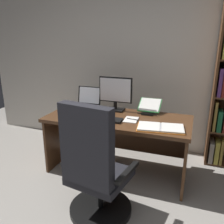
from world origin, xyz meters
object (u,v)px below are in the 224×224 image
(computer_mouse, at_px, (80,115))
(open_binder, at_px, (161,128))
(laptop, at_px, (86,103))
(keyboard, at_px, (104,119))
(monitor, at_px, (115,94))
(pen, at_px, (133,119))
(reading_stand_with_book, at_px, (149,106))
(notepad, at_px, (131,120))
(office_chair, at_px, (94,172))
(desk, at_px, (120,130))

(computer_mouse, height_order, open_binder, computer_mouse)
(laptop, relative_size, keyboard, 0.79)
(monitor, relative_size, pen, 3.07)
(laptop, xyz_separation_m, reading_stand_with_book, (0.84, 0.06, 0.02))
(open_binder, bearing_deg, pen, 148.51)
(monitor, height_order, open_binder, monitor)
(open_binder, distance_m, notepad, 0.39)
(computer_mouse, distance_m, open_binder, 0.95)
(monitor, xyz_separation_m, keyboard, (0.00, -0.40, -0.20))
(computer_mouse, bearing_deg, office_chair, -55.31)
(pen, bearing_deg, monitor, 136.13)
(desk, relative_size, pen, 12.02)
(keyboard, xyz_separation_m, notepad, (0.29, 0.10, -0.01))
(desk, relative_size, keyboard, 4.01)
(computer_mouse, bearing_deg, open_binder, -3.02)
(desk, height_order, open_binder, open_binder)
(laptop, relative_size, reading_stand_with_book, 1.16)
(monitor, distance_m, pen, 0.47)
(reading_stand_with_book, bearing_deg, office_chair, -102.01)
(desk, height_order, reading_stand_with_book, reading_stand_with_book)
(open_binder, relative_size, notepad, 2.43)
(monitor, relative_size, open_binder, 0.84)
(laptop, distance_m, open_binder, 1.16)
(desk, xyz_separation_m, pen, (0.19, -0.13, 0.20))
(desk, height_order, computer_mouse, computer_mouse)
(laptop, xyz_separation_m, keyboard, (0.41, -0.40, -0.04))
(reading_stand_with_book, xyz_separation_m, notepad, (-0.14, -0.37, -0.07))
(office_chair, height_order, pen, office_chair)
(laptop, relative_size, notepad, 1.58)
(office_chair, height_order, keyboard, office_chair)
(open_binder, distance_m, pen, 0.37)
(open_binder, height_order, notepad, open_binder)
(laptop, relative_size, open_binder, 0.65)
(laptop, bearing_deg, reading_stand_with_book, 4.14)
(laptop, bearing_deg, office_chair, -61.55)
(office_chair, distance_m, reading_stand_with_book, 1.22)
(notepad, bearing_deg, reading_stand_with_book, 69.67)
(desk, relative_size, notepad, 8.01)
(office_chair, bearing_deg, monitor, 108.85)
(computer_mouse, height_order, notepad, computer_mouse)
(reading_stand_with_book, distance_m, open_binder, 0.56)
(keyboard, bearing_deg, notepad, 18.55)
(desk, distance_m, laptop, 0.61)
(office_chair, xyz_separation_m, monitor, (-0.18, 1.09, 0.45))
(laptop, bearing_deg, keyboard, -44.24)
(computer_mouse, relative_size, reading_stand_with_book, 0.36)
(notepad, distance_m, pen, 0.02)
(keyboard, distance_m, computer_mouse, 0.30)
(laptop, height_order, open_binder, laptop)
(open_binder, bearing_deg, reading_stand_with_book, 105.46)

